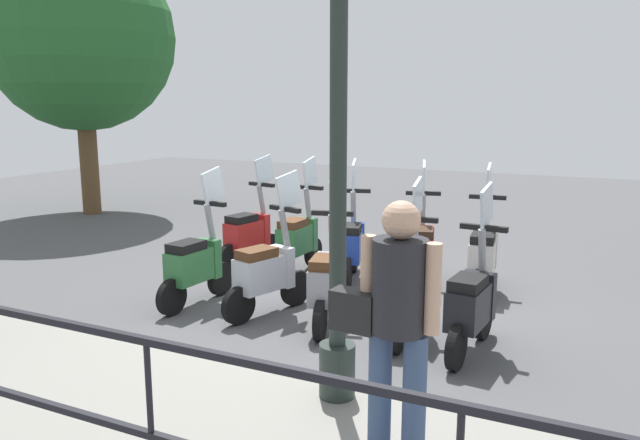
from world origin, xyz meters
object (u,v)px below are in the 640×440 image
object	(u,v)px
scooter_near_2	(328,280)
scooter_far_4	(249,233)
scooter_near_0	(472,303)
scooter_far_1	(422,248)
pedestrian_with_bag	(395,314)
lamp_post_near	(338,118)
tree_large	(80,37)
scooter_near_3	(267,272)
scooter_far_3	(299,238)
scooter_near_4	(196,264)
scooter_far_2	(351,244)
scooter_near_1	(408,290)
scooter_far_0	(483,254)

from	to	relation	value
scooter_near_2	scooter_far_4	xyz separation A→B (m)	(1.62, 1.95, 0.00)
scooter_near_0	scooter_far_1	world-z (taller)	same
pedestrian_with_bag	scooter_far_1	distance (m)	4.23
lamp_post_near	scooter_near_0	size ratio (longest dim) A/B	2.95
tree_large	scooter_near_0	bearing A→B (deg)	-114.36
tree_large	scooter_near_3	distance (m)	8.00
scooter_near_0	scooter_near_3	world-z (taller)	same
scooter_near_3	scooter_far_3	size ratio (longest dim) A/B	1.00
scooter_far_1	scooter_near_2	bearing A→B (deg)	149.43
scooter_near_4	tree_large	bearing A→B (deg)	59.68
pedestrian_with_bag	scooter_far_1	bearing A→B (deg)	19.13
scooter_near_0	scooter_far_3	size ratio (longest dim) A/B	1.00
scooter_near_2	scooter_far_2	size ratio (longest dim) A/B	1.00
scooter_near_1	scooter_near_3	xyz separation A→B (m)	(-0.02, 1.56, 0.00)
lamp_post_near	scooter_far_3	size ratio (longest dim) A/B	2.95
scooter_near_3	scooter_far_1	xyz separation A→B (m)	(1.77, -1.18, 0.00)
lamp_post_near	scooter_far_1	bearing A→B (deg)	6.47
scooter_near_1	scooter_near_3	world-z (taller)	same
pedestrian_with_bag	scooter_near_1	size ratio (longest dim) A/B	1.03
pedestrian_with_bag	scooter_far_2	distance (m)	4.37
scooter_near_2	scooter_near_1	bearing A→B (deg)	-101.51
tree_large	scooter_far_2	distance (m)	7.65
pedestrian_with_bag	scooter_far_1	size ratio (longest dim) A/B	1.03
tree_large	scooter_near_1	world-z (taller)	tree_large
lamp_post_near	tree_large	size ratio (longest dim) A/B	0.85
scooter_near_2	scooter_far_1	world-z (taller)	same
scooter_near_4	scooter_far_0	bearing A→B (deg)	-52.28
scooter_near_4	scooter_far_4	size ratio (longest dim) A/B	1.00
scooter_far_2	scooter_near_4	bearing A→B (deg)	127.06
scooter_near_1	scooter_near_4	bearing A→B (deg)	86.79
scooter_far_3	scooter_far_4	distance (m)	0.77
scooter_near_3	scooter_far_4	xyz separation A→B (m)	(1.60, 1.22, 0.00)
scooter_near_4	scooter_far_1	size ratio (longest dim) A/B	1.00
scooter_near_4	scooter_far_2	distance (m)	2.04
scooter_near_0	scooter_far_4	size ratio (longest dim) A/B	1.00
scooter_near_3	scooter_far_0	world-z (taller)	same
lamp_post_near	scooter_near_4	xyz separation A→B (m)	(1.61, 2.46, -1.69)
lamp_post_near	scooter_far_2	bearing A→B (deg)	21.22
scooter_near_3	scooter_near_2	bearing A→B (deg)	-74.64
scooter_far_1	pedestrian_with_bag	bearing A→B (deg)	177.93
scooter_near_0	scooter_far_4	world-z (taller)	same
scooter_near_0	scooter_far_4	distance (m)	3.83
scooter_near_2	scooter_far_3	size ratio (longest dim) A/B	1.00
scooter_near_2	lamp_post_near	bearing A→B (deg)	-167.67
scooter_near_0	scooter_far_3	world-z (taller)	same
lamp_post_near	scooter_far_2	xyz separation A→B (m)	(3.26, 1.27, -1.69)
scooter_near_4	scooter_far_4	xyz separation A→B (m)	(1.65, 0.33, 0.00)
scooter_near_4	scooter_far_1	xyz separation A→B (m)	(1.82, -2.07, 0.00)
tree_large	scooter_near_3	xyz separation A→B (m)	(-3.78, -6.38, -3.01)
tree_large	scooter_far_4	bearing A→B (deg)	-112.92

